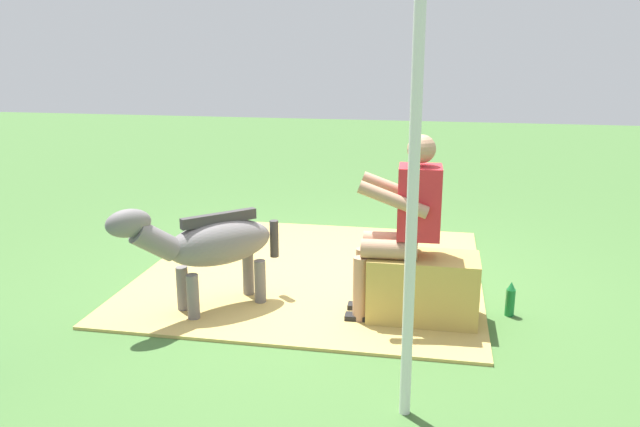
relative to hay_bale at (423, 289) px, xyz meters
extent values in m
plane|color=#426B33|center=(0.79, -0.62, -0.25)|extent=(24.00, 24.00, 0.00)
cube|color=tan|center=(0.99, -0.84, -0.24)|extent=(2.93, 2.93, 0.02)
cube|color=tan|center=(0.00, 0.00, 0.00)|extent=(0.79, 0.42, 0.50)
cylinder|color=tan|center=(0.25, 0.11, 0.32)|extent=(0.41, 0.16, 0.14)
cylinder|color=tan|center=(0.45, 0.12, 0.00)|extent=(0.11, 0.11, 0.50)
cube|color=black|center=(0.45, 0.12, -0.22)|extent=(0.22, 0.11, 0.06)
cylinder|color=tan|center=(0.25, -0.09, 0.32)|extent=(0.41, 0.16, 0.14)
cylinder|color=tan|center=(0.45, -0.08, 0.00)|extent=(0.11, 0.11, 0.50)
cube|color=black|center=(0.45, -0.08, -0.22)|extent=(0.22, 0.11, 0.06)
cube|color=red|center=(0.05, 0.00, 0.65)|extent=(0.31, 0.29, 0.52)
cylinder|color=tan|center=(0.22, 0.17, 0.70)|extent=(0.50, 0.11, 0.26)
cylinder|color=tan|center=(0.24, -0.15, 0.70)|extent=(0.50, 0.11, 0.26)
sphere|color=tan|center=(0.05, 0.00, 1.03)|extent=(0.20, 0.20, 0.20)
ellipsoid|color=slate|center=(1.53, 0.05, 0.28)|extent=(0.82, 0.82, 0.34)
cylinder|color=slate|center=(1.66, 0.32, -0.07)|extent=(0.09, 0.09, 0.36)
cylinder|color=slate|center=(1.80, 0.18, -0.07)|extent=(0.09, 0.09, 0.36)
cylinder|color=slate|center=(1.26, -0.07, -0.07)|extent=(0.09, 0.09, 0.36)
cylinder|color=slate|center=(1.40, -0.21, -0.07)|extent=(0.09, 0.09, 0.36)
cylinder|color=slate|center=(1.88, 0.40, 0.38)|extent=(0.39, 0.38, 0.33)
ellipsoid|color=slate|center=(2.01, 0.53, 0.54)|extent=(0.34, 0.34, 0.20)
cube|color=#3A3838|center=(1.53, 0.05, 0.47)|extent=(0.47, 0.46, 0.08)
cylinder|color=#3A3838|center=(1.19, -0.28, 0.23)|extent=(0.07, 0.07, 0.30)
cylinder|color=#197233|center=(-0.65, -0.22, -0.15)|extent=(0.07, 0.07, 0.21)
cone|color=#197233|center=(-0.65, -0.22, -0.01)|extent=(0.06, 0.06, 0.06)
cylinder|color=silver|center=(0.05, 1.25, 0.89)|extent=(0.06, 0.06, 2.28)
camera|label=1|loc=(-0.07, 4.45, 1.75)|focal=35.91mm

